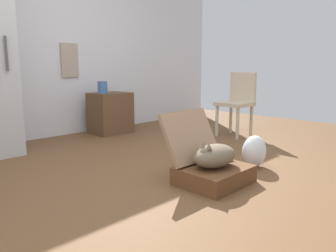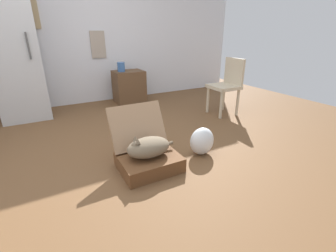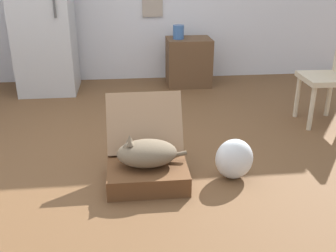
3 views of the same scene
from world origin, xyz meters
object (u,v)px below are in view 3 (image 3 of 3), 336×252
vase_tall (178,32)px  chair (332,74)px  suitcase_base (147,174)px  refrigerator (42,7)px  plastic_bag_white (234,159)px  side_table (189,62)px  cat (146,153)px

vase_tall → chair: (1.28, -1.39, -0.19)m
suitcase_base → refrigerator: 2.71m
suitcase_base → plastic_bag_white: plastic_bag_white is taller
refrigerator → chair: 3.21m
suitcase_base → chair: (1.82, 0.96, 0.42)m
plastic_bag_white → chair: size_ratio=0.35×
suitcase_base → side_table: bearing=74.3°
side_table → vase_tall: (-0.14, -0.02, 0.38)m
suitcase_base → refrigerator: bearing=114.3°
suitcase_base → cat: (-0.01, 0.00, 0.17)m
plastic_bag_white → vase_tall: (-0.10, 2.35, 0.52)m
plastic_bag_white → chair: (1.18, 0.96, 0.34)m
vase_tall → suitcase_base: bearing=-102.8°
chair → cat: bearing=-61.1°
chair → side_table: bearing=-139.8°
suitcase_base → side_table: size_ratio=0.96×
suitcase_base → refrigerator: (-1.05, 2.32, 0.91)m
cat → vase_tall: size_ratio=3.01×
refrigerator → side_table: size_ratio=3.34×
refrigerator → side_table: refrigerator is taller
suitcase_base → vase_tall: 2.48m
chair → refrigerator: bearing=-114.3°
refrigerator → suitcase_base: bearing=-65.7°
refrigerator → side_table: 1.85m
suitcase_base → vase_tall: (0.53, 2.35, 0.60)m
refrigerator → vase_tall: refrigerator is taller
chair → vase_tall: bearing=-136.1°
side_table → vase_tall: size_ratio=3.52×
refrigerator → vase_tall: 1.61m
plastic_bag_white → cat: bearing=180.0°
side_table → chair: (1.15, -1.41, 0.19)m
refrigerator → chair: (2.87, -1.36, -0.50)m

